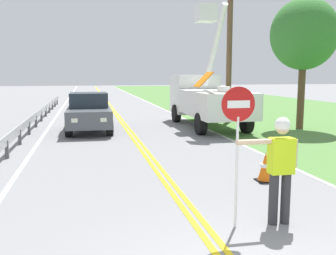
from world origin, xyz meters
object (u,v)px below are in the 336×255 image
at_px(stop_sign_paddle, 238,125).
at_px(roadside_tree_verge, 304,35).
at_px(oncoming_sedan_nearest, 89,113).
at_px(utility_pole_near, 230,35).
at_px(utility_bucket_truck, 206,97).
at_px(traffic_cone_lead, 265,167).
at_px(flagger_worker, 280,164).

height_order(stop_sign_paddle, roadside_tree_verge, roadside_tree_verge).
xyz_separation_m(oncoming_sedan_nearest, utility_pole_near, (7.06, 1.45, 3.63)).
height_order(utility_bucket_truck, traffic_cone_lead, utility_bucket_truck).
bearing_deg(utility_bucket_truck, stop_sign_paddle, -105.54).
distance_m(utility_pole_near, traffic_cone_lead, 11.53).
height_order(stop_sign_paddle, traffic_cone_lead, stop_sign_paddle).
bearing_deg(traffic_cone_lead, utility_pole_near, 73.46).
xyz_separation_m(utility_bucket_truck, utility_pole_near, (1.50, 0.85, 3.04)).
bearing_deg(roadside_tree_verge, utility_pole_near, 133.23).
height_order(utility_bucket_truck, roadside_tree_verge, roadside_tree_verge).
bearing_deg(roadside_tree_verge, stop_sign_paddle, -126.07).
xyz_separation_m(utility_bucket_truck, oncoming_sedan_nearest, (-5.55, -0.59, -0.59)).
bearing_deg(oncoming_sedan_nearest, flagger_worker, -74.97).
distance_m(utility_bucket_truck, roadside_tree_verge, 5.24).
relative_size(utility_bucket_truck, utility_pole_near, 0.80).
distance_m(flagger_worker, stop_sign_paddle, 1.02).
relative_size(stop_sign_paddle, utility_pole_near, 0.27).
relative_size(traffic_cone_lead, roadside_tree_verge, 0.12).
distance_m(oncoming_sedan_nearest, utility_pole_near, 8.07).
height_order(stop_sign_paddle, utility_pole_near, utility_pole_near).
bearing_deg(flagger_worker, traffic_cone_lead, 68.14).
xyz_separation_m(flagger_worker, stop_sign_paddle, (-0.77, 0.02, 0.66)).
height_order(flagger_worker, stop_sign_paddle, stop_sign_paddle).
distance_m(flagger_worker, roadside_tree_verge, 12.42).
distance_m(stop_sign_paddle, oncoming_sedan_nearest, 11.52).
bearing_deg(flagger_worker, utility_pole_near, 72.43).
bearing_deg(traffic_cone_lead, oncoming_sedan_nearest, 114.22).
xyz_separation_m(stop_sign_paddle, utility_pole_near, (4.80, 12.71, 2.75)).
bearing_deg(utility_bucket_truck, roadside_tree_verge, -24.37).
height_order(stop_sign_paddle, oncoming_sedan_nearest, stop_sign_paddle).
relative_size(flagger_worker, utility_bucket_truck, 0.27).
relative_size(flagger_worker, oncoming_sedan_nearest, 0.44).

